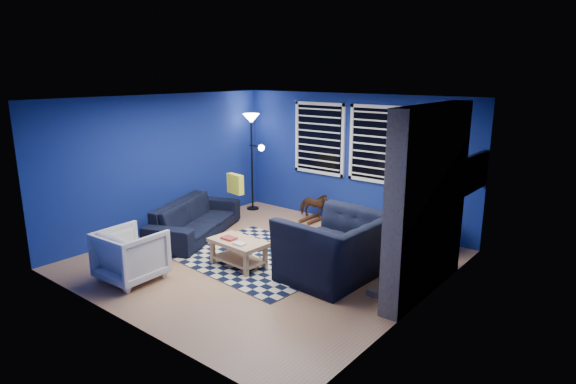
% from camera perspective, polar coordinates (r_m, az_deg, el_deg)
% --- Properties ---
extents(floor, '(5.00, 5.00, 0.00)m').
position_cam_1_polar(floor, '(7.67, -2.58, -8.03)').
color(floor, tan).
rests_on(floor, ground).
extents(ceiling, '(5.00, 5.00, 0.00)m').
position_cam_1_polar(ceiling, '(7.12, -2.81, 10.95)').
color(ceiling, white).
rests_on(ceiling, wall_back).
extents(wall_back, '(5.00, 0.00, 5.00)m').
position_cam_1_polar(wall_back, '(9.28, 7.61, 3.79)').
color(wall_back, navy).
rests_on(wall_back, floor).
extents(wall_left, '(0.00, 5.00, 5.00)m').
position_cam_1_polar(wall_left, '(9.12, -14.57, 3.28)').
color(wall_left, navy).
rests_on(wall_left, floor).
extents(wall_right, '(0.00, 5.00, 5.00)m').
position_cam_1_polar(wall_right, '(5.99, 15.55, -2.30)').
color(wall_right, navy).
rests_on(wall_right, floor).
extents(fireplace, '(0.65, 2.00, 2.50)m').
position_cam_1_polar(fireplace, '(6.50, 16.16, -1.55)').
color(fireplace, gray).
rests_on(fireplace, floor).
extents(window_left, '(1.17, 0.06, 1.42)m').
position_cam_1_polar(window_left, '(9.60, 3.71, 6.34)').
color(window_left, black).
rests_on(window_left, wall_back).
extents(window_right, '(1.17, 0.06, 1.42)m').
position_cam_1_polar(window_right, '(8.92, 10.58, 5.54)').
color(window_right, black).
rests_on(window_right, wall_back).
extents(tv, '(0.07, 1.00, 0.58)m').
position_cam_1_polar(tv, '(7.81, 21.17, 2.14)').
color(tv, black).
rests_on(tv, wall_right).
extents(rug, '(2.65, 2.19, 0.02)m').
position_cam_1_polar(rug, '(7.74, -3.34, -7.77)').
color(rug, black).
rests_on(rug, floor).
extents(sofa, '(2.36, 1.63, 0.64)m').
position_cam_1_polar(sofa, '(8.80, -10.95, -3.14)').
color(sofa, black).
rests_on(sofa, floor).
extents(armchair_big, '(1.48, 1.31, 0.93)m').
position_cam_1_polar(armchair_big, '(6.88, 5.63, -6.59)').
color(armchair_big, black).
rests_on(armchair_big, floor).
extents(armchair_bent, '(0.84, 0.86, 0.75)m').
position_cam_1_polar(armchair_bent, '(7.20, -18.10, -7.09)').
color(armchair_bent, gray).
rests_on(armchair_bent, floor).
extents(rocking_horse, '(0.46, 0.63, 0.49)m').
position_cam_1_polar(rocking_horse, '(9.55, 3.04, -1.57)').
color(rocking_horse, '#402514').
rests_on(rocking_horse, floor).
extents(coffee_table, '(0.91, 0.55, 0.44)m').
position_cam_1_polar(coffee_table, '(7.35, -5.92, -6.57)').
color(coffee_table, tan).
rests_on(coffee_table, rug).
extents(cabinet, '(0.70, 0.50, 0.65)m').
position_cam_1_polar(cabinet, '(8.32, 16.11, -4.71)').
color(cabinet, tan).
rests_on(cabinet, floor).
extents(floor_lamp, '(0.56, 0.34, 2.05)m').
position_cam_1_polar(floor_lamp, '(10.09, -4.28, 7.14)').
color(floor_lamp, black).
rests_on(floor_lamp, floor).
extents(throw_pillow, '(0.41, 0.18, 0.37)m').
position_cam_1_polar(throw_pillow, '(9.14, -6.27, 0.96)').
color(throw_pillow, yellow).
rests_on(throw_pillow, sofa).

